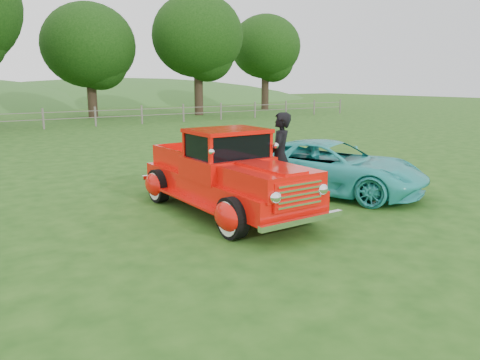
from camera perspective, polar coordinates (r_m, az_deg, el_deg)
ground at (r=9.19m, az=6.66°, el=-5.43°), size 140.00×140.00×0.00m
fence_line at (r=29.27m, az=-22.87°, el=6.90°), size 48.00×0.12×1.20m
tree_near_east at (r=37.29m, az=-17.95°, el=15.32°), size 6.80×6.80×8.33m
tree_mid_east at (r=38.65m, az=-5.19°, el=17.07°), size 7.20×7.20×9.44m
tree_far_east at (r=46.06m, az=3.13°, el=15.89°), size 6.60×6.60×8.86m
red_pickup at (r=9.81m, az=-1.73°, el=0.57°), size 2.22×4.98×1.78m
teal_sedan at (r=11.82m, az=10.95°, el=1.57°), size 3.85×5.12×1.29m
man at (r=10.87m, az=4.90°, el=2.86°), size 0.88×0.87×2.04m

